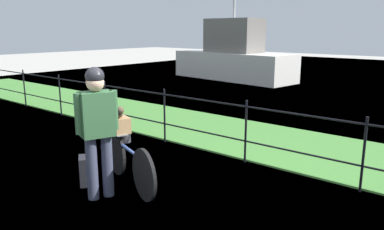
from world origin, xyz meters
The scene contains 10 objects.
ground_plane centered at (0.00, 0.00, 0.00)m, with size 60.00×60.00×0.00m, color #B2ADA3.
grass_strip centered at (0.00, 3.56, 0.01)m, with size 27.00×2.40×0.03m, color #478438.
iron_fence centered at (0.00, 2.30, 0.60)m, with size 18.04×0.04×1.03m.
bicycle_main centered at (-0.73, 0.47, 0.36)m, with size 1.62×0.63×0.68m.
wooden_crate centered at (-1.09, 0.60, 0.79)m, with size 0.32×0.29×0.22m, color #A87F51.
terrier_dog centered at (-1.07, 0.59, 0.97)m, with size 0.32×0.23×0.18m.
cyclist_person centered at (-0.73, -0.01, 1.00)m, with size 0.38×0.51×1.68m.
backpack_on_paving centered at (-1.23, 0.12, 0.20)m, with size 0.28×0.18×0.40m, color black.
mooring_bollard centered at (-2.37, 1.80, 0.19)m, with size 0.20×0.20×0.38m, color #38383D.
moored_boat_mid centered at (-6.06, 11.01, 0.93)m, with size 5.73×2.45×4.16m.
Camera 1 is at (3.09, -2.77, 2.13)m, focal length 35.54 mm.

